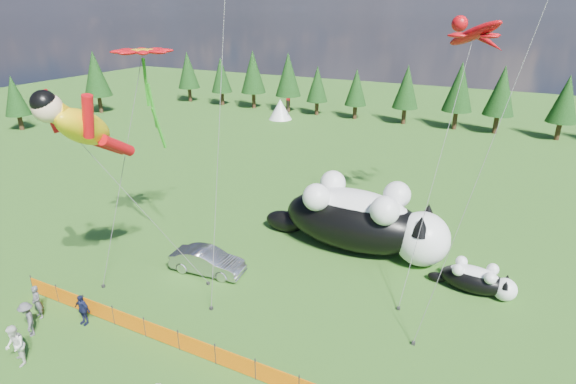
# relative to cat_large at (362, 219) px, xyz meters

# --- Properties ---
(ground) EXTENTS (160.00, 160.00, 0.00)m
(ground) POSITION_rel_cat_large_xyz_m (-3.47, -9.61, -2.12)
(ground) COLOR #0E3609
(ground) RESTS_ON ground
(safety_fence) EXTENTS (22.06, 0.06, 1.10)m
(safety_fence) POSITION_rel_cat_large_xyz_m (-3.47, -12.61, -1.62)
(safety_fence) COLOR #262626
(safety_fence) RESTS_ON ground
(tree_line) EXTENTS (90.00, 4.00, 8.00)m
(tree_line) POSITION_rel_cat_large_xyz_m (-3.47, 35.39, 1.88)
(tree_line) COLOR black
(tree_line) RESTS_ON ground
(festival_tents) EXTENTS (50.00, 3.20, 2.80)m
(festival_tents) POSITION_rel_cat_large_xyz_m (7.53, 30.39, -0.72)
(festival_tents) COLOR white
(festival_tents) RESTS_ON ground
(cat_large) EXTENTS (12.36, 4.52, 4.47)m
(cat_large) POSITION_rel_cat_large_xyz_m (0.00, 0.00, 0.00)
(cat_large) COLOR black
(cat_large) RESTS_ON ground
(cat_small) EXTENTS (4.63, 1.82, 1.67)m
(cat_small) POSITION_rel_cat_large_xyz_m (7.14, -1.80, -1.33)
(cat_small) COLOR black
(cat_small) RESTS_ON ground
(car) EXTENTS (4.56, 2.01, 1.46)m
(car) POSITION_rel_cat_large_xyz_m (-7.16, -6.66, -1.39)
(car) COLOR #ACACB1
(car) RESTS_ON ground
(spectator_a) EXTENTS (0.71, 0.52, 1.78)m
(spectator_a) POSITION_rel_cat_large_xyz_m (-12.28, -13.85, -1.23)
(spectator_a) COLOR #4F4F53
(spectator_a) RESTS_ON ground
(spectator_b) EXTENTS (1.11, 0.95, 1.97)m
(spectator_b) POSITION_rel_cat_large_xyz_m (-10.15, -16.41, -1.14)
(spectator_b) COLOR silver
(spectator_b) RESTS_ON ground
(spectator_c) EXTENTS (0.97, 0.51, 1.64)m
(spectator_c) POSITION_rel_cat_large_xyz_m (-9.85, -13.21, -1.30)
(spectator_c) COLOR #15193A
(spectator_c) RESTS_ON ground
(spectator_d) EXTENTS (1.29, 1.10, 1.78)m
(spectator_d) POSITION_rel_cat_large_xyz_m (-11.45, -14.93, -1.23)
(spectator_d) COLOR #4F4F53
(spectator_d) RESTS_ON ground
(superhero_kite) EXTENTS (6.53, 6.75, 12.24)m
(superhero_kite) POSITION_rel_cat_large_xyz_m (-9.85, -11.31, 7.32)
(superhero_kite) COLOR yellow
(superhero_kite) RESTS_ON ground
(gecko_kite) EXTENTS (6.31, 13.48, 16.53)m
(gecko_kite) POSITION_rel_cat_large_xyz_m (4.56, 5.08, 10.91)
(gecko_kite) COLOR #BB0910
(gecko_kite) RESTS_ON ground
(flower_kite) EXTENTS (3.49, 5.39, 12.84)m
(flower_kite) POSITION_rel_cat_large_xyz_m (-9.97, -7.00, 10.11)
(flower_kite) COLOR #BB0910
(flower_kite) RESTS_ON ground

